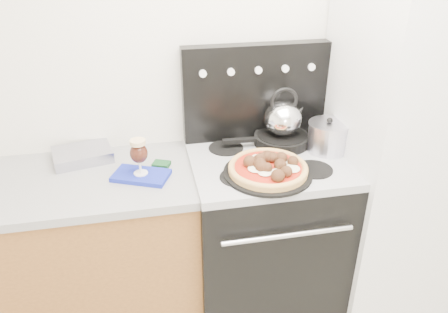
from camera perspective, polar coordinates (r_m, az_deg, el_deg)
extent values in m
cube|color=silver|center=(2.31, 1.84, 10.62)|extent=(3.50, 0.01, 2.50)
cube|color=brown|center=(2.44, -21.51, -12.65)|extent=(1.45, 0.60, 0.86)
cube|color=#949495|center=(2.19, -23.55, -3.58)|extent=(1.48, 0.63, 0.04)
cube|color=black|center=(2.43, 5.20, -10.30)|extent=(0.76, 0.65, 0.88)
cube|color=#ADADB2|center=(2.17, 5.72, -0.74)|extent=(0.76, 0.65, 0.04)
cube|color=black|center=(2.30, 4.08, 8.41)|extent=(0.76, 0.08, 0.50)
cube|color=silver|center=(2.42, 22.07, 1.65)|extent=(0.64, 0.68, 1.90)
cube|color=silver|center=(2.28, -18.00, 0.23)|extent=(0.32, 0.26, 0.06)
cube|color=#1927A8|center=(2.06, -10.77, -2.46)|extent=(0.29, 0.24, 0.02)
cylinder|color=black|center=(2.03, 5.74, -2.13)|extent=(0.42, 0.42, 0.01)
cylinder|color=black|center=(2.31, 7.51, 2.24)|extent=(0.30, 0.30, 0.05)
cylinder|color=silver|center=(2.26, 13.39, 2.40)|extent=(0.22, 0.22, 0.14)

